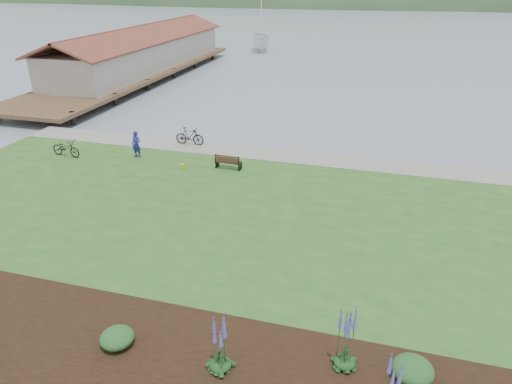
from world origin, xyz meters
TOP-DOWN VIEW (x-y plane):
  - ground at (0.00, 0.00)m, footprint 600.00×600.00m
  - lawn at (0.00, -2.00)m, footprint 34.00×20.00m
  - shoreline_path at (0.00, 6.90)m, footprint 34.00×2.20m
  - garden_bed at (3.00, -9.80)m, footprint 24.00×4.40m
  - far_hillside at (20.00, 170.00)m, footprint 580.00×80.00m
  - pier_pavilion at (-20.00, 27.52)m, footprint 8.00×36.00m
  - park_bench at (-2.02, 4.04)m, footprint 1.47×0.64m
  - person at (-7.86, 4.29)m, footprint 0.72×0.53m
  - bicycle_a at (-12.06, 3.29)m, footprint 0.89×2.03m
  - bicycle_b at (-5.70, 7.20)m, footprint 0.58×1.91m
  - sailboat at (-12.24, 48.98)m, footprint 13.60×13.73m
  - pannier at (-4.51, 3.33)m, footprint 0.25×0.31m
  - echium_0 at (2.47, -9.78)m, footprint 0.62×0.62m
  - echium_1 at (5.79, -8.75)m, footprint 0.62×0.62m
  - shrub_0 at (-0.77, -9.73)m, footprint 1.01×1.01m
  - shrub_2 at (7.60, -8.66)m, footprint 1.13×1.13m

SIDE VIEW (x-z plane):
  - ground at x=0.00m, z-range 0.00..0.00m
  - far_hillside at x=20.00m, z-range -19.00..19.00m
  - sailboat at x=-12.24m, z-range -14.22..14.22m
  - lawn at x=0.00m, z-range 0.00..0.40m
  - shoreline_path at x=0.00m, z-range 0.40..0.43m
  - garden_bed at x=3.00m, z-range 0.40..0.44m
  - pannier at x=-4.51m, z-range 0.40..0.69m
  - shrub_0 at x=-0.77m, z-range 0.44..0.94m
  - shrub_2 at x=7.60m, z-range 0.44..1.01m
  - park_bench at x=-2.02m, z-range 0.40..1.29m
  - bicycle_a at x=-12.06m, z-range 0.40..1.43m
  - bicycle_b at x=-5.70m, z-range 0.40..1.54m
  - echium_0 at x=2.47m, z-range 0.29..2.32m
  - person at x=-7.86m, z-range 0.40..2.29m
  - echium_1 at x=5.79m, z-range 0.28..2.67m
  - pier_pavilion at x=-20.00m, z-range -0.06..5.34m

